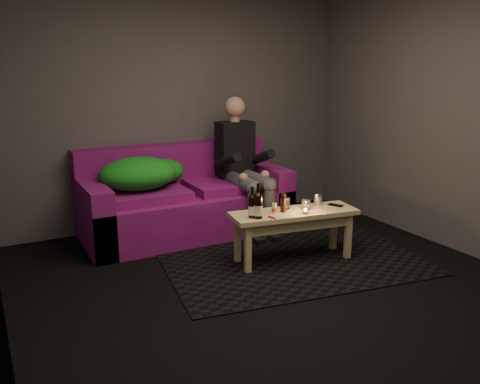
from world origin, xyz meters
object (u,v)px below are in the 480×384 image
Objects in this scene: beer_bottle_b at (258,206)px; steel_cup at (318,199)px; sofa at (184,202)px; person at (242,163)px; beer_bottle_a at (252,206)px; coffee_table at (294,220)px.

beer_bottle_b is 2.68× the size of steel_cup.
person is (0.61, -0.17, 0.41)m from sofa.
beer_bottle_a is 0.06m from beer_bottle_b.
sofa reaches higher than beer_bottle_b.
coffee_table is 0.35m from steel_cup.
person is at bearing 88.35° from coffee_table.
coffee_table is at bearing 5.62° from beer_bottle_b.
beer_bottle_a reaches higher than coffee_table.
person is at bearing 66.13° from beer_bottle_a.
sofa is 1.30m from beer_bottle_b.
beer_bottle_b is at bearing -111.55° from person.
person is 1.18m from beer_bottle_b.
beer_bottle_b reaches higher than beer_bottle_a.
person reaches higher than steel_cup.
steel_cup is (0.74, 0.06, -0.04)m from beer_bottle_a.
beer_bottle_a reaches higher than steel_cup.
person is 1.19× the size of coffee_table.
sofa is at bearing 115.45° from coffee_table.
coffee_table is (-0.03, -1.05, -0.35)m from person.
person reaches higher than beer_bottle_a.
beer_bottle_a is at bearing -82.98° from sofa.
sofa is 18.62× the size of steel_cup.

